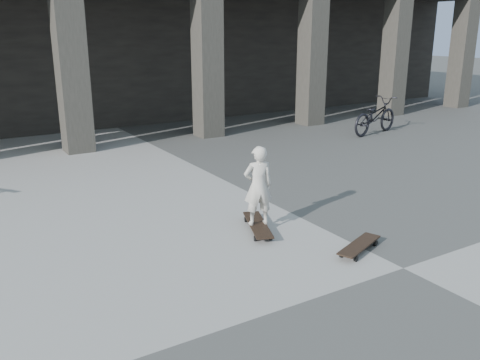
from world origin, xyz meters
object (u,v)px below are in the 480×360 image
longboard (258,225)px  bicycle (375,116)px  child (258,186)px  skateboard_spare (359,246)px

longboard → bicycle: bearing=-35.8°
child → bicycle: child is taller
child → bicycle: 8.06m
child → skateboard_spare: bearing=135.2°
skateboard_spare → child: 1.63m
longboard → skateboard_spare: 1.51m
longboard → child: (0.00, -0.00, 0.61)m
skateboard_spare → bicycle: bicycle is taller
skateboard_spare → longboard: bearing=98.6°
longboard → skateboard_spare: (0.75, -1.31, -0.00)m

